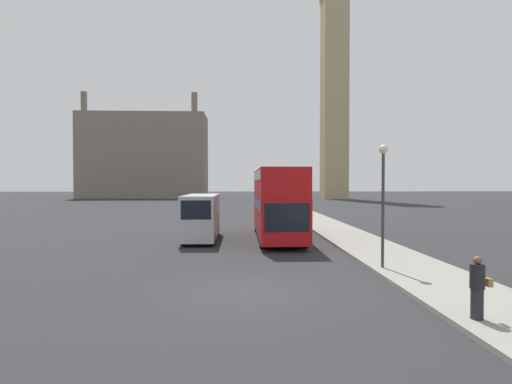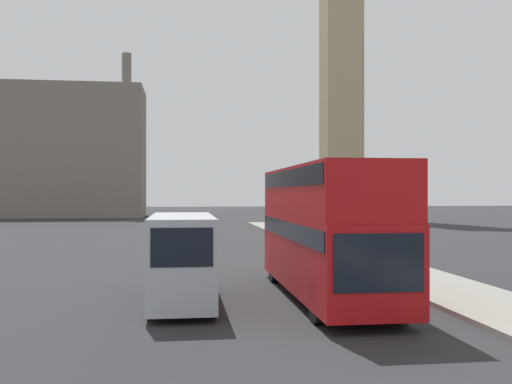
{
  "view_description": "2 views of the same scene",
  "coord_description": "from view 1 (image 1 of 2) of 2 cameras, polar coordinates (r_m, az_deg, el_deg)",
  "views": [
    {
      "loc": [
        -0.23,
        -12.9,
        3.54
      ],
      "look_at": [
        0.77,
        12.79,
        2.95
      ],
      "focal_mm": 28.0,
      "sensor_mm": 36.0,
      "label": 1
    },
    {
      "loc": [
        -2.65,
        -6.32,
        3.48
      ],
      "look_at": [
        0.67,
        19.19,
        3.56
      ],
      "focal_mm": 40.0,
      "sensor_mm": 36.0,
      "label": 2
    }
  ],
  "objects": [
    {
      "name": "ground_plane",
      "position": [
        13.38,
        -1.2,
        -14.03
      ],
      "size": [
        300.0,
        300.0,
        0.0
      ],
      "primitive_type": "plane",
      "color": "#28282B"
    },
    {
      "name": "sidewalk_strip",
      "position": [
        15.07,
        26.02,
        -12.12
      ],
      "size": [
        3.48,
        120.0,
        0.15
      ],
      "color": "gray",
      "rests_on": "ground_plane"
    },
    {
      "name": "clock_tower",
      "position": [
        94.25,
        11.15,
        18.43
      ],
      "size": [
        5.73,
        5.9,
        61.06
      ],
      "color": "tan",
      "rests_on": "ground_plane"
    },
    {
      "name": "building_block_distant",
      "position": [
        98.79,
        -15.59,
        4.93
      ],
      "size": [
        28.97,
        11.39,
        23.93
      ],
      "color": "slate",
      "rests_on": "ground_plane"
    },
    {
      "name": "red_double_decker_bus",
      "position": [
        25.25,
        3.08,
        -1.18
      ],
      "size": [
        2.63,
        10.43,
        4.36
      ],
      "color": "#B71114",
      "rests_on": "ground_plane"
    },
    {
      "name": "white_van",
      "position": [
        24.83,
        -7.82,
        -3.42
      ],
      "size": [
        1.95,
        6.13,
        2.8
      ],
      "color": "#B2B7BC",
      "rests_on": "ground_plane"
    },
    {
      "name": "pedestrian",
      "position": [
        11.6,
        29.09,
        -11.82
      ],
      "size": [
        0.51,
        0.35,
        1.58
      ],
      "color": "#23232D",
      "rests_on": "sidewalk_strip"
    },
    {
      "name": "street_lamp",
      "position": [
        16.71,
        17.7,
        0.93
      ],
      "size": [
        0.36,
        0.36,
        4.91
      ],
      "color": "#38383D",
      "rests_on": "sidewalk_strip"
    }
  ]
}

